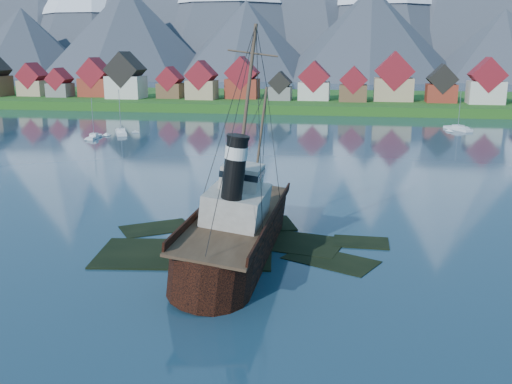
% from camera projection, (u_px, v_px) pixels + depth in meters
% --- Properties ---
extents(ground, '(1400.00, 1400.00, 0.00)m').
position_uv_depth(ground, '(218.00, 250.00, 60.54)').
color(ground, '#1A3649').
rests_on(ground, ground).
extents(shoal, '(31.71, 21.24, 1.14)m').
position_uv_depth(shoal, '(238.00, 247.00, 62.38)').
color(shoal, black).
rests_on(shoal, ground).
extents(shore_bank, '(600.00, 80.00, 3.20)m').
position_uv_depth(shore_bank, '(322.00, 104.00, 222.90)').
color(shore_bank, '#1A4C15').
rests_on(shore_bank, ground).
extents(seawall, '(600.00, 2.50, 2.00)m').
position_uv_depth(seawall, '(315.00, 115.00, 186.60)').
color(seawall, '#3F3D38').
rests_on(seawall, ground).
extents(town, '(250.96, 16.69, 17.30)m').
position_uv_depth(town, '(229.00, 83.00, 209.37)').
color(town, maroon).
rests_on(town, ground).
extents(tugboat_wreck, '(7.12, 30.69, 24.32)m').
position_uv_depth(tugboat_wreck, '(237.00, 224.00, 59.17)').
color(tugboat_wreck, black).
rests_on(tugboat_wreck, ground).
extents(sailboat_b, '(2.49, 6.99, 9.91)m').
position_uv_depth(sailboat_b, '(94.00, 137.00, 136.94)').
color(sailboat_b, silver).
rests_on(sailboat_b, ground).
extents(sailboat_c, '(6.09, 9.04, 11.60)m').
position_uv_depth(sailboat_c, '(121.00, 133.00, 143.84)').
color(sailboat_c, silver).
rests_on(sailboat_c, ground).
extents(sailboat_e, '(6.54, 9.34, 10.86)m').
position_uv_depth(sailboat_e, '(458.00, 129.00, 151.05)').
color(sailboat_e, silver).
rests_on(sailboat_e, ground).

